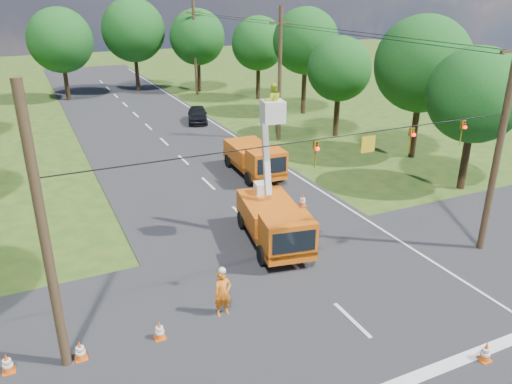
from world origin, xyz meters
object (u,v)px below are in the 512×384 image
distant_car (197,114)px  traffic_cone_7 (268,157)px  traffic_cone_1 (486,352)px  tree_right_d (306,41)px  ground_worker (223,293)px  traffic_cone_5 (80,350)px  bucket_truck (274,214)px  traffic_cone_3 (303,200)px  tree_right_b (423,64)px  pole_right_far (195,48)px  traffic_cone_6 (7,363)px  pole_left (45,238)px  tree_right_a (476,95)px  second_truck (255,158)px  tree_right_c (339,69)px  tree_far_c (197,37)px  pole_right_mid (280,74)px  tree_far_a (60,40)px  traffic_cone_4 (160,330)px  traffic_cone_2 (296,216)px  pole_right_near (500,141)px  tree_far_b (133,30)px  tree_right_e (258,43)px

distant_car → traffic_cone_7: 12.77m
traffic_cone_1 → tree_right_d: 35.29m
ground_worker → traffic_cone_5: bearing=-179.6°
bucket_truck → traffic_cone_3: size_ratio=10.44×
tree_right_b → tree_right_d: bearing=90.8°
traffic_cone_3 → pole_right_far: pole_right_far is taller
traffic_cone_6 → pole_right_far: (19.67, 39.63, 4.75)m
traffic_cone_6 → pole_left: 4.48m
tree_right_a → second_truck: bearing=144.7°
traffic_cone_1 → tree_right_c: tree_right_c is taller
traffic_cone_7 → tree_far_c: (4.35, 26.83, 5.70)m
tree_right_a → tree_right_d: (1.30, 21.00, 1.12)m
ground_worker → traffic_cone_6: 7.16m
traffic_cone_5 → distant_car: bearing=64.2°
tree_right_c → tree_right_d: tree_right_d is taller
pole_right_mid → tree_far_a: pole_right_mid is taller
tree_far_a → traffic_cone_1: bearing=-81.1°
second_truck → tree_right_a: size_ratio=0.72×
bucket_truck → tree_far_a: tree_far_a is taller
traffic_cone_1 → tree_right_a: 16.67m
traffic_cone_3 → tree_right_a: size_ratio=0.09×
pole_right_far → traffic_cone_7: bearing=-97.7°
pole_left → traffic_cone_6: bearing=167.4°
traffic_cone_4 → tree_right_c: (19.69, 19.05, 4.95)m
traffic_cone_4 → traffic_cone_5: (-2.56, 0.08, 0.00)m
traffic_cone_2 → traffic_cone_5: same height
distant_car → traffic_cone_6: bearing=-102.2°
pole_right_near → traffic_cone_5: bearing=179.9°
traffic_cone_2 → tree_far_a: 38.10m
pole_right_near → pole_left: pole_right_near is taller
distant_car → pole_right_near: pole_right_near is taller
distant_car → tree_far_a: tree_far_a is taller
tree_far_b → tree_far_c: bearing=-24.8°
traffic_cone_7 → tree_right_b: tree_right_b is taller
ground_worker → traffic_cone_3: 10.55m
pole_right_mid → tree_right_b: (6.50, -8.00, 1.33)m
bucket_truck → traffic_cone_5: bucket_truck is taller
tree_right_a → tree_far_c: bearing=96.3°
pole_right_near → tree_right_e: pole_right_near is taller
bucket_truck → tree_right_b: size_ratio=0.77×
ground_worker → tree_right_a: (17.54, 5.69, 4.64)m
pole_right_mid → tree_right_c: bearing=-12.0°
traffic_cone_2 → pole_left: size_ratio=0.08×
tree_right_c → traffic_cone_4: bearing=-136.0°
bucket_truck → tree_far_c: size_ratio=0.81×
traffic_cone_1 → pole_right_far: 46.13m
traffic_cone_3 → pole_right_far: bearing=81.3°
traffic_cone_2 → traffic_cone_7: bearing=72.2°
traffic_cone_2 → pole_left: (-11.72, -6.04, 4.14)m
traffic_cone_2 → pole_right_mid: size_ratio=0.07×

